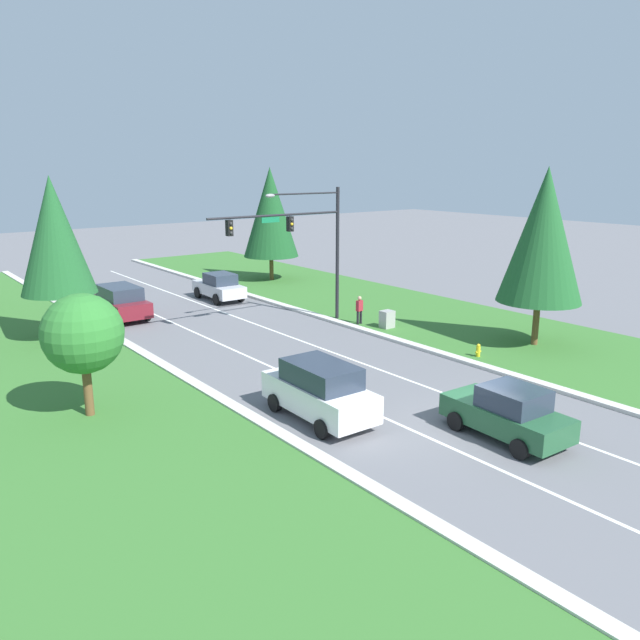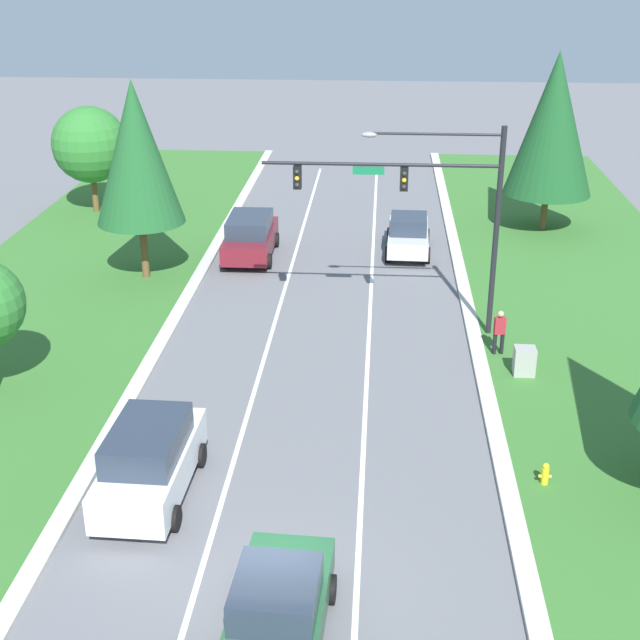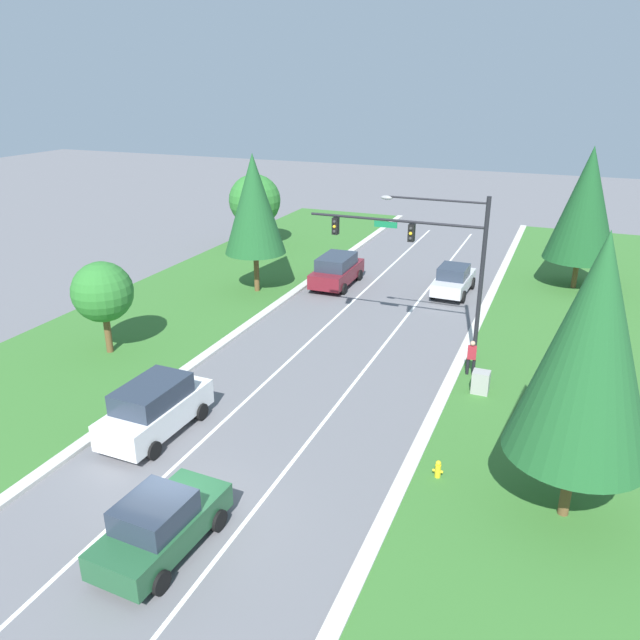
% 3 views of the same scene
% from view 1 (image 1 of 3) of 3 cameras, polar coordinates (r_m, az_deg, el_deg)
% --- Properties ---
extents(ground_plane, '(160.00, 160.00, 0.00)m').
position_cam_1_polar(ground_plane, '(22.52, 13.70, -9.53)').
color(ground_plane, slate).
extents(curb_strip_right, '(0.50, 90.00, 0.15)m').
position_cam_1_polar(curb_strip_right, '(26.89, 21.33, -6.03)').
color(curb_strip_right, beige).
rests_on(curb_strip_right, ground_plane).
extents(curb_strip_left, '(0.50, 90.00, 0.15)m').
position_cam_1_polar(curb_strip_left, '(18.77, 2.49, -13.83)').
color(curb_strip_left, beige).
rests_on(curb_strip_left, ground_plane).
extents(grass_verge_right, '(10.00, 90.00, 0.08)m').
position_cam_1_polar(grass_verge_right, '(31.36, 26.34, -3.81)').
color(grass_verge_right, '#38702D').
rests_on(grass_verge_right, ground_plane).
extents(grass_verge_left, '(10.00, 90.00, 0.08)m').
position_cam_1_polar(grass_verge_left, '(16.35, -12.56, -18.90)').
color(grass_verge_left, '#38702D').
rests_on(grass_verge_left, ground_plane).
extents(lane_stripe_inner_left, '(0.14, 81.00, 0.01)m').
position_cam_1_polar(lane_stripe_inner_left, '(21.24, 10.59, -10.83)').
color(lane_stripe_inner_left, white).
rests_on(lane_stripe_inner_left, ground_plane).
extents(lane_stripe_inner_right, '(0.14, 81.00, 0.01)m').
position_cam_1_polar(lane_stripe_inner_right, '(23.86, 16.44, -8.34)').
color(lane_stripe_inner_right, white).
rests_on(lane_stripe_inner_right, ground_plane).
extents(traffic_signal_mast, '(8.35, 0.41, 7.66)m').
position_cam_1_polar(traffic_signal_mast, '(34.38, -1.54, 7.79)').
color(traffic_signal_mast, black).
rests_on(traffic_signal_mast, ground_plane).
extents(white_suv, '(2.22, 4.77, 2.08)m').
position_cam_1_polar(white_suv, '(22.28, -0.04, -6.44)').
color(white_suv, white).
rests_on(white_suv, ground_plane).
extents(forest_sedan, '(2.22, 4.35, 1.80)m').
position_cam_1_polar(forest_sedan, '(21.71, 16.78, -8.12)').
color(forest_sedan, '#235633').
rests_on(forest_sedan, ground_plane).
extents(silver_sedan, '(2.12, 4.59, 1.84)m').
position_cam_1_polar(silver_sedan, '(42.50, -9.21, 3.04)').
color(silver_sedan, silver).
rests_on(silver_sedan, ground_plane).
extents(burgundy_suv, '(2.29, 4.97, 1.97)m').
position_cam_1_polar(burgundy_suv, '(38.64, -17.84, 1.61)').
color(burgundy_suv, maroon).
rests_on(burgundy_suv, ground_plane).
extents(utility_cabinet, '(0.70, 0.60, 1.04)m').
position_cam_1_polar(utility_cabinet, '(34.69, 6.15, 0.01)').
color(utility_cabinet, '#9E9E99').
rests_on(utility_cabinet, ground_plane).
extents(pedestrian, '(0.41, 0.27, 1.69)m').
position_cam_1_polar(pedestrian, '(35.27, 3.62, 0.99)').
color(pedestrian, black).
rests_on(pedestrian, ground_plane).
extents(fire_hydrant, '(0.34, 0.20, 0.70)m').
position_cam_1_polar(fire_hydrant, '(30.26, 14.26, -2.77)').
color(fire_hydrant, gold).
rests_on(fire_hydrant, ground_plane).
extents(conifer_near_right_tree, '(4.08, 4.08, 8.82)m').
position_cam_1_polar(conifer_near_right_tree, '(32.19, 19.74, 7.28)').
color(conifer_near_right_tree, brown).
rests_on(conifer_near_right_tree, ground_plane).
extents(oak_near_left_tree, '(2.84, 2.84, 4.53)m').
position_cam_1_polar(oak_near_left_tree, '(23.31, -20.88, -1.21)').
color(oak_near_left_tree, brown).
rests_on(oak_near_left_tree, ground_plane).
extents(conifer_far_right_tree, '(4.25, 4.25, 8.74)m').
position_cam_1_polar(conifer_far_right_tree, '(48.77, -4.55, 9.79)').
color(conifer_far_right_tree, brown).
rests_on(conifer_far_right_tree, ground_plane).
extents(conifer_mid_left_tree, '(3.67, 3.67, 8.39)m').
position_cam_1_polar(conifer_mid_left_tree, '(33.87, -23.11, 7.11)').
color(conifer_mid_left_tree, brown).
rests_on(conifer_mid_left_tree, ground_plane).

